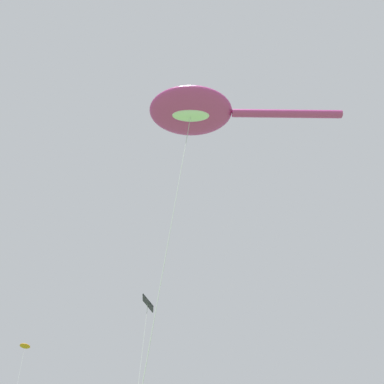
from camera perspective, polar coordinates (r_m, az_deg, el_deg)
big_show_kite at (r=18.06m, az=0.83°, el=13.13°), size 6.52×9.09×18.61m
small_kite_stunt_black at (r=37.01m, az=-25.95°, el=-22.34°), size 1.10×5.25×18.11m
small_kite_box_yellow at (r=17.12m, az=-7.48°, el=-19.25°), size 1.48×1.23×11.85m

